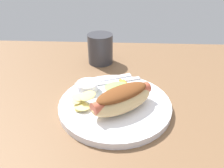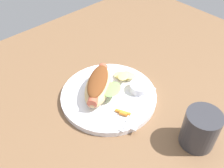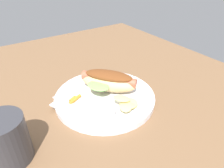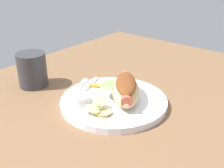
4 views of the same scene
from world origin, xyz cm
name	(u,v)px [view 4 (image 4 of 4)]	position (x,y,z in cm)	size (l,w,h in cm)	color
ground_plane	(112,116)	(0.00, 0.00, -0.90)	(120.00, 90.00, 1.80)	brown
plate	(114,101)	(-3.39, -2.35, 0.80)	(26.18, 26.18, 1.60)	white
hot_dog	(125,88)	(-5.03, -0.32, 4.41)	(16.06, 14.59, 5.35)	#DBB77A
sauce_ramekin	(79,99)	(3.73, -7.03, 2.75)	(5.32, 5.32, 2.29)	white
fork	(85,90)	(-2.22, -11.10, 1.80)	(14.84, 6.26, 0.40)	silver
knife	(76,91)	(-0.43, -12.37, 1.78)	(15.85, 1.40, 0.36)	silver
chips_pile	(98,109)	(4.10, -0.74, 2.75)	(7.10, 7.22, 2.75)	#DECC76
carrot_garnish	(96,85)	(-5.48, -10.15, 2.06)	(2.55, 4.04, 0.99)	orange
drinking_cup	(32,70)	(2.29, -26.83, 4.74)	(8.01, 8.01, 9.48)	#333338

